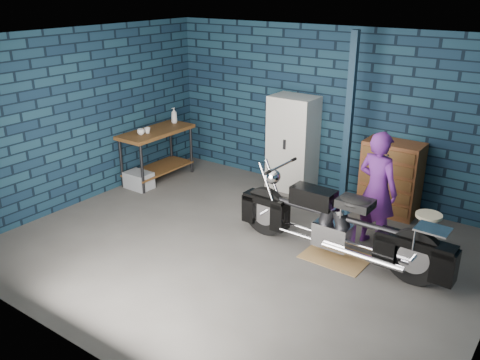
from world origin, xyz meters
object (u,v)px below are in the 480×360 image
Objects in this scene: workbench at (157,155)px; tool_chest at (390,178)px; motorcycle at (339,219)px; storage_bin at (139,180)px; shop_stool at (426,235)px; locker at (293,144)px; person at (377,190)px.

tool_chest is (3.85, 1.01, 0.11)m from workbench.
motorcycle is 3.82m from storage_bin.
storage_bin is (-3.79, 0.19, -0.40)m from motorcycle.
workbench is 2.34× the size of shop_stool.
locker is at bearing 180.00° from tool_chest.
motorcycle is 5.41× the size of storage_bin.
workbench is 4.72m from shop_stool.
person is (0.23, 0.62, 0.24)m from motorcycle.
storage_bin is (0.02, -0.50, -0.31)m from workbench.
workbench is 1.24× the size of tool_chest.
locker reaches higher than tool_chest.
workbench reaches higher than storage_bin.
storage_bin is at bearing -144.73° from locker.
storage_bin is 0.28× the size of locker.
person reaches higher than workbench.
person reaches higher than tool_chest.
workbench is at bearing 171.10° from motorcycle.
motorcycle is at bearing -142.78° from shop_stool.
workbench is at bearing 13.59° from person.
locker reaches higher than person.
motorcycle reaches higher than shop_stool.
tool_chest reaches higher than storage_bin.
shop_stool is at bearing -160.08° from person.
motorcycle is (3.81, -0.69, 0.09)m from workbench.
storage_bin is 0.40× the size of tool_chest.
workbench is 3.98m from tool_chest.
workbench is 3.08× the size of storage_bin.
locker reaches higher than shop_stool.
person reaches higher than shop_stool.
person is at bearing -79.99° from tool_chest.
person is 4.09m from storage_bin.
shop_stool is (2.56, -1.01, -0.50)m from locker.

